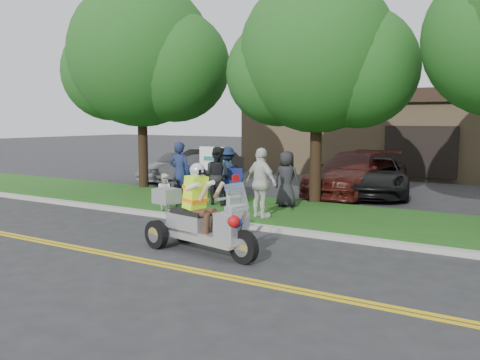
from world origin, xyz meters
The scene contains 23 objects.
ground centered at (0.00, 0.00, 0.00)m, with size 120.00×120.00×0.00m, color #28282B.
centerline_near centered at (0.00, -0.58, 0.01)m, with size 60.00×0.10×0.01m, color gold.
centerline_far centered at (0.00, -0.42, 0.01)m, with size 60.00×0.10×0.01m, color gold.
curb centered at (0.00, 3.05, 0.06)m, with size 60.00×0.25×0.12m, color #A8A89E.
grass_verge centered at (0.00, 5.20, 0.06)m, with size 60.00×4.00×0.10m, color #234412.
commercial_building centered at (2.00, 18.98, 2.01)m, with size 18.00×8.20×4.00m.
tree_left centered at (-6.44, 7.03, 4.85)m, with size 6.62×5.40×7.78m.
tree_mid centered at (0.55, 7.23, 4.43)m, with size 5.88×4.80×7.05m.
business_sign centered at (-2.90, 6.60, 1.26)m, with size 1.25×0.06×1.75m.
trike_scooter centered at (0.84, 0.57, 0.63)m, with size 2.77×1.15×1.81m.
lawn_chair_a centered at (-4.02, 6.34, 0.66)m, with size 0.68×0.69×0.99m.
lawn_chair_b centered at (-1.49, 5.53, 0.71)m, with size 0.77×0.78×1.07m.
spectator_adult_left centered at (-2.77, 4.53, 1.06)m, with size 0.69×0.46×1.90m, color #192348.
spectator_adult_mid centered at (-1.79, 5.10, 0.98)m, with size 0.85×0.66×1.75m, color black.
spectator_adult_right centered at (0.35, 4.00, 1.02)m, with size 1.07×0.45×1.83m, color silver.
spectator_chair_a centered at (-2.29, 6.42, 0.94)m, with size 1.08×0.62×1.67m, color #172240.
spectator_chair_b centered at (0.18, 5.83, 0.93)m, with size 0.80×0.52×1.65m, color black.
child_left centered at (-2.67, 4.08, 0.57)m, with size 0.34×0.22×0.93m, color black.
child_right centered at (-2.45, 3.44, 0.63)m, with size 0.51×0.40×1.05m, color white.
parked_car_far_left centered at (-7.04, 9.89, 0.70)m, with size 1.66×4.14×1.41m, color #989A9F.
parked_car_left centered at (-5.50, 9.55, 0.72)m, with size 1.52×4.36×1.44m, color #333436.
parked_car_mid centered at (1.50, 10.08, 0.68)m, with size 2.27×4.92×1.37m, color black.
parked_car_right centered at (0.80, 9.90, 0.76)m, with size 2.13×5.24×1.52m, color #43140F.
Camera 1 is at (6.79, -7.52, 2.67)m, focal length 38.00 mm.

